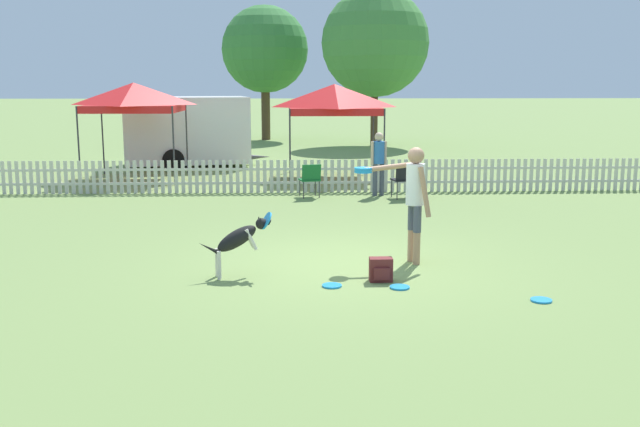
{
  "coord_description": "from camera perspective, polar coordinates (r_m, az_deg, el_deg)",
  "views": [
    {
      "loc": [
        -0.83,
        -10.38,
        2.68
      ],
      "look_at": [
        -0.38,
        -0.32,
        0.84
      ],
      "focal_mm": 40.0,
      "sensor_mm": 36.0,
      "label": 1
    }
  ],
  "objects": [
    {
      "name": "backpack_on_grass",
      "position": [
        9.83,
        4.89,
        -4.51
      ],
      "size": [
        0.31,
        0.22,
        0.33
      ],
      "color": "maroon",
      "rests_on": "ground_plane"
    },
    {
      "name": "frisbee_near_handler",
      "position": [
        9.57,
        6.39,
        -5.88
      ],
      "size": [
        0.27,
        0.27,
        0.02
      ],
      "color": "#1E8CD8",
      "rests_on": "ground_plane"
    },
    {
      "name": "leaping_dog",
      "position": [
        10.02,
        -6.46,
        -1.95
      ],
      "size": [
        1.05,
        0.45,
        0.9
      ],
      "rotation": [
        0.0,
        0.0,
        -1.32
      ],
      "color": "black",
      "rests_on": "ground_plane"
    },
    {
      "name": "handler_person",
      "position": [
        10.7,
        7.35,
        1.86
      ],
      "size": [
        1.13,
        0.46,
        1.75
      ],
      "rotation": [
        0.0,
        0.0,
        -4.46
      ],
      "color": "tan",
      "rests_on": "ground_plane"
    },
    {
      "name": "picket_fence",
      "position": [
        17.75,
        0.17,
        3.02
      ],
      "size": [
        19.13,
        0.04,
        0.82
      ],
      "color": "beige",
      "rests_on": "ground_plane"
    },
    {
      "name": "canopy_tent_main",
      "position": [
        20.51,
        1.16,
        9.13
      ],
      "size": [
        2.59,
        2.59,
        2.66
      ],
      "color": "#333338",
      "rests_on": "ground_plane"
    },
    {
      "name": "folding_chair_center",
      "position": [
        16.91,
        -0.78,
        2.9
      ],
      "size": [
        0.54,
        0.56,
        0.81
      ],
      "rotation": [
        0.0,
        0.0,
        3.35
      ],
      "color": "#333338",
      "rests_on": "ground_plane"
    },
    {
      "name": "folding_chair_blue_left",
      "position": [
        16.86,
        6.75,
        2.9
      ],
      "size": [
        0.56,
        0.58,
        0.85
      ],
      "rotation": [
        0.0,
        0.0,
        3.32
      ],
      "color": "#333338",
      "rests_on": "ground_plane"
    },
    {
      "name": "spectator_standing",
      "position": [
        17.23,
        4.72,
        4.46
      ],
      "size": [
        0.4,
        0.27,
        1.53
      ],
      "rotation": [
        0.0,
        0.0,
        3.43
      ],
      "color": "#474C5B",
      "rests_on": "ground_plane"
    },
    {
      "name": "canopy_tent_secondary",
      "position": [
        20.74,
        -14.66,
        8.97
      ],
      "size": [
        2.53,
        2.53,
        2.7
      ],
      "color": "#333338",
      "rests_on": "ground_plane"
    },
    {
      "name": "frisbee_midfield",
      "position": [
        9.38,
        17.28,
        -6.64
      ],
      "size": [
        0.27,
        0.27,
        0.02
      ],
      "color": "#1E8CD8",
      "rests_on": "ground_plane"
    },
    {
      "name": "ground_plane",
      "position": [
        10.75,
        1.97,
        -4.07
      ],
      "size": [
        240.0,
        240.0,
        0.0
      ],
      "primitive_type": "plane",
      "color": "olive"
    },
    {
      "name": "tree_left_grove",
      "position": [
        31.3,
        4.43,
        13.44
      ],
      "size": [
        4.59,
        4.59,
        6.68
      ],
      "color": "#4C3823",
      "rests_on": "ground_plane"
    },
    {
      "name": "frisbee_near_dog",
      "position": [
        9.59,
        0.96,
        -5.79
      ],
      "size": [
        0.27,
        0.27,
        0.02
      ],
      "color": "#1E8CD8",
      "rests_on": "ground_plane"
    },
    {
      "name": "equipment_trailer",
      "position": [
        23.7,
        -10.66,
        6.6
      ],
      "size": [
        4.86,
        3.04,
        2.25
      ],
      "rotation": [
        0.0,
        0.0,
        0.19
      ],
      "color": "white",
      "rests_on": "ground_plane"
    },
    {
      "name": "tree_right_grove",
      "position": [
        34.61,
        -4.43,
        12.94
      ],
      "size": [
        4.08,
        4.08,
        6.31
      ],
      "color": "#4C3823",
      "rests_on": "ground_plane"
    }
  ]
}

